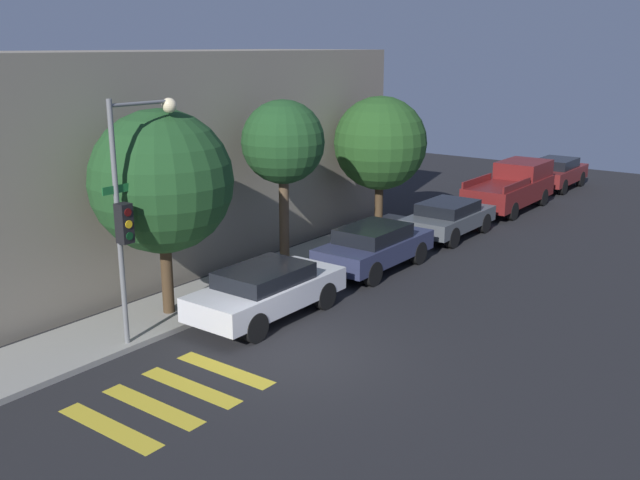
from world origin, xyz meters
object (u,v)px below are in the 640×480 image
at_px(traffic_light_pole, 133,194).
at_px(sedan_far_end, 449,217).
at_px(sedan_tail_of_row, 556,172).
at_px(tree_midblock, 283,143).
at_px(tree_far_end, 380,143).
at_px(tree_near_corner, 161,182).
at_px(sedan_middle, 374,246).
at_px(sedan_near_corner, 267,290).
at_px(pickup_truck, 512,186).

height_order(traffic_light_pole, sedan_far_end, traffic_light_pole).
height_order(traffic_light_pole, sedan_tail_of_row, traffic_light_pole).
relative_size(sedan_far_end, tree_midblock, 0.79).
xyz_separation_m(sedan_tail_of_row, tree_midblock, (-18.45, 2.09, 3.23)).
bearing_deg(traffic_light_pole, tree_far_end, 4.00).
xyz_separation_m(sedan_far_end, tree_near_corner, (-11.67, 2.09, 2.85)).
bearing_deg(sedan_middle, tree_midblock, 132.15).
height_order(sedan_near_corner, pickup_truck, pickup_truck).
relative_size(sedan_tail_of_row, tree_far_end, 0.82).
bearing_deg(sedan_far_end, traffic_light_pole, 174.51).
distance_m(traffic_light_pole, sedan_middle, 8.75).
height_order(sedan_middle, pickup_truck, pickup_truck).
bearing_deg(traffic_light_pole, tree_midblock, 7.43).
xyz_separation_m(sedan_near_corner, tree_midblock, (3.24, 2.09, 3.27)).
bearing_deg(sedan_tail_of_row, traffic_light_pole, 177.06).
height_order(traffic_light_pole, tree_near_corner, traffic_light_pole).
bearing_deg(tree_far_end, sedan_tail_of_row, -9.12).
distance_m(sedan_far_end, pickup_truck, 5.95).
bearing_deg(sedan_near_corner, pickup_truck, 0.00).
height_order(sedan_near_corner, sedan_tail_of_row, sedan_tail_of_row).
relative_size(sedan_far_end, tree_far_end, 0.82).
height_order(sedan_middle, sedan_tail_of_row, sedan_tail_of_row).
bearing_deg(sedan_far_end, tree_midblock, 163.24).
relative_size(traffic_light_pole, pickup_truck, 1.05).
bearing_deg(sedan_near_corner, sedan_tail_of_row, -0.00).
distance_m(sedan_middle, tree_midblock, 4.31).
height_order(sedan_tail_of_row, tree_near_corner, tree_near_corner).
xyz_separation_m(sedan_middle, sedan_tail_of_row, (16.56, 0.00, 0.03)).
distance_m(pickup_truck, tree_near_corner, 17.93).
bearing_deg(sedan_tail_of_row, tree_near_corner, 174.85).
bearing_deg(sedan_middle, tree_near_corner, 162.48).
distance_m(sedan_middle, tree_near_corner, 7.49).
relative_size(sedan_middle, sedan_far_end, 1.04).
relative_size(sedan_near_corner, pickup_truck, 0.82).
xyz_separation_m(tree_near_corner, tree_far_end, (10.16, 0.00, -0.13)).
xyz_separation_m(traffic_light_pole, tree_far_end, (11.71, 0.82, -0.18)).
bearing_deg(sedan_tail_of_row, sedan_middle, 180.00).
height_order(tree_near_corner, tree_midblock, tree_near_corner).
height_order(traffic_light_pole, sedan_middle, traffic_light_pole).
distance_m(traffic_light_pole, tree_near_corner, 1.75).
xyz_separation_m(traffic_light_pole, sedan_near_corner, (3.04, -1.27, -2.87)).
height_order(sedan_tail_of_row, tree_far_end, tree_far_end).
bearing_deg(tree_midblock, tree_far_end, -0.00).
xyz_separation_m(sedan_near_corner, pickup_truck, (16.13, 0.00, 0.21)).
height_order(sedan_near_corner, sedan_middle, sedan_middle).
bearing_deg(sedan_near_corner, tree_near_corner, 125.49).
bearing_deg(tree_far_end, traffic_light_pole, -176.00).
relative_size(traffic_light_pole, tree_far_end, 1.12).
distance_m(sedan_near_corner, pickup_truck, 16.13).
bearing_deg(sedan_near_corner, sedan_middle, -0.00).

